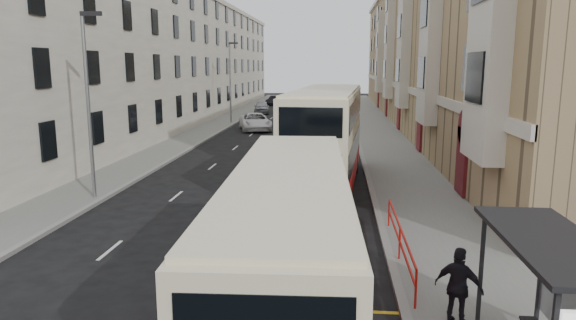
# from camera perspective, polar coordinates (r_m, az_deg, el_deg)

# --- Properties ---
(pavement_right) EXTENTS (4.00, 120.00, 0.15)m
(pavement_right) POSITION_cam_1_polar(r_m,az_deg,el_deg) (39.89, 10.69, 1.90)
(pavement_right) COLOR slate
(pavement_right) RESTS_ON ground
(pavement_left) EXTENTS (3.00, 120.00, 0.15)m
(pavement_left) POSITION_cam_1_polar(r_m,az_deg,el_deg) (41.42, -11.20, 2.19)
(pavement_left) COLOR slate
(pavement_left) RESTS_ON ground
(kerb_right) EXTENTS (0.25, 120.00, 0.15)m
(kerb_right) POSITION_cam_1_polar(r_m,az_deg,el_deg) (39.75, 7.82, 1.95)
(kerb_right) COLOR gray
(kerb_right) RESTS_ON ground
(kerb_left) EXTENTS (0.25, 120.00, 0.15)m
(kerb_left) POSITION_cam_1_polar(r_m,az_deg,el_deg) (41.02, -9.19, 2.18)
(kerb_left) COLOR gray
(kerb_left) RESTS_ON ground
(road_markings) EXTENTS (10.00, 110.00, 0.01)m
(road_markings) POSITION_cam_1_polar(r_m,az_deg,el_deg) (54.77, 0.88, 4.32)
(road_markings) COLOR silver
(road_markings) RESTS_ON ground
(terrace_right) EXTENTS (10.75, 79.00, 15.25)m
(terrace_right) POSITION_cam_1_polar(r_m,az_deg,el_deg) (55.69, 16.72, 11.73)
(terrace_right) COLOR #997C58
(terrace_right) RESTS_ON ground
(terrace_left) EXTENTS (9.18, 79.00, 13.25)m
(terrace_left) POSITION_cam_1_polar(r_m,az_deg,el_deg) (57.57, -12.76, 10.86)
(terrace_left) COLOR silver
(terrace_left) RESTS_ON ground
(bus_shelter) EXTENTS (1.65, 4.25, 2.70)m
(bus_shelter) POSITION_cam_1_polar(r_m,az_deg,el_deg) (10.49, 28.46, -12.13)
(bus_shelter) COLOR black
(bus_shelter) RESTS_ON pavement_right
(guard_railing) EXTENTS (0.06, 6.56, 1.01)m
(guard_railing) POSITION_cam_1_polar(r_m,az_deg,el_deg) (15.99, 12.33, -8.29)
(guard_railing) COLOR red
(guard_railing) RESTS_ON pavement_right
(street_lamp_near) EXTENTS (0.93, 0.18, 8.00)m
(street_lamp_near) POSITION_cam_1_polar(r_m,az_deg,el_deg) (23.81, -21.27, 6.67)
(street_lamp_near) COLOR gray
(street_lamp_near) RESTS_ON pavement_left
(street_lamp_far) EXTENTS (0.93, 0.18, 8.00)m
(street_lamp_far) POSITION_cam_1_polar(r_m,az_deg,el_deg) (52.38, -6.40, 9.05)
(street_lamp_far) COLOR gray
(street_lamp_far) RESTS_ON pavement_left
(double_decker_front) EXTENTS (2.63, 9.96, 3.94)m
(double_decker_front) POSITION_cam_1_polar(r_m,az_deg,el_deg) (10.61, 0.14, -11.30)
(double_decker_front) COLOR beige
(double_decker_front) RESTS_ON ground
(double_decker_rear) EXTENTS (3.72, 12.28, 4.83)m
(double_decker_rear) POSITION_cam_1_polar(r_m,az_deg,el_deg) (24.75, 4.29, 2.41)
(double_decker_rear) COLOR beige
(double_decker_rear) RESTS_ON ground
(pedestrian_far) EXTENTS (1.16, 0.92, 1.84)m
(pedestrian_far) POSITION_cam_1_polar(r_m,az_deg,el_deg) (12.36, 18.44, -13.28)
(pedestrian_far) COLOR black
(pedestrian_far) RESTS_ON pavement_right
(white_van) EXTENTS (4.01, 6.14, 1.57)m
(white_van) POSITION_cam_1_polar(r_m,az_deg,el_deg) (47.41, -3.66, 4.27)
(white_van) COLOR white
(white_van) RESTS_ON ground
(car_silver) EXTENTS (2.30, 4.66, 1.53)m
(car_silver) POSITION_cam_1_polar(r_m,az_deg,el_deg) (63.76, -2.94, 5.87)
(car_silver) COLOR #9B9EA3
(car_silver) RESTS_ON ground
(car_dark) EXTENTS (2.57, 4.42, 1.38)m
(car_dark) POSITION_cam_1_polar(r_m,az_deg,el_deg) (77.03, -1.44, 6.63)
(car_dark) COLOR black
(car_dark) RESTS_ON ground
(car_red) EXTENTS (2.25, 4.70, 1.32)m
(car_red) POSITION_cam_1_polar(r_m,az_deg,el_deg) (74.38, 4.13, 6.45)
(car_red) COLOR maroon
(car_red) RESTS_ON ground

